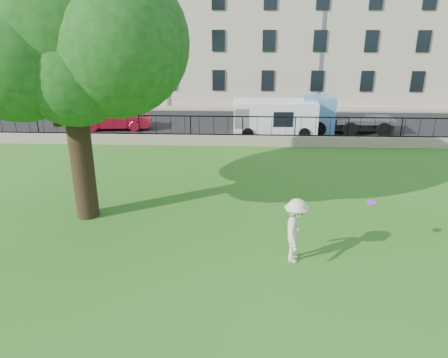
{
  "coord_description": "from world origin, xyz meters",
  "views": [
    {
      "loc": [
        -0.05,
        -12.48,
        7.29
      ],
      "look_at": [
        -0.72,
        3.5,
        1.14
      ],
      "focal_mm": 35.0,
      "sensor_mm": 36.0,
      "label": 1
    }
  ],
  "objects_px": {
    "blue_truck": "(345,115)",
    "tree": "(62,21)",
    "red_sedan": "(116,118)",
    "man": "(296,231)",
    "frisbee": "(371,203)",
    "white_van": "(275,118)"
  },
  "relations": [
    {
      "from": "man",
      "to": "red_sedan",
      "type": "bearing_deg",
      "value": 42.56
    },
    {
      "from": "tree",
      "to": "red_sedan",
      "type": "bearing_deg",
      "value": 100.34
    },
    {
      "from": "red_sedan",
      "to": "man",
      "type": "bearing_deg",
      "value": -152.47
    },
    {
      "from": "tree",
      "to": "man",
      "type": "relative_size",
      "value": 5.08
    },
    {
      "from": "frisbee",
      "to": "blue_truck",
      "type": "bearing_deg",
      "value": 80.62
    },
    {
      "from": "man",
      "to": "red_sedan",
      "type": "height_order",
      "value": "man"
    },
    {
      "from": "blue_truck",
      "to": "tree",
      "type": "bearing_deg",
      "value": -134.02
    },
    {
      "from": "white_van",
      "to": "red_sedan",
      "type": "bearing_deg",
      "value": 171.9
    },
    {
      "from": "red_sedan",
      "to": "blue_truck",
      "type": "relative_size",
      "value": 0.83
    },
    {
      "from": "man",
      "to": "red_sedan",
      "type": "relative_size",
      "value": 0.45
    },
    {
      "from": "frisbee",
      "to": "white_van",
      "type": "xyz_separation_m",
      "value": [
        -2.0,
        14.36,
        -0.69
      ]
    },
    {
      "from": "man",
      "to": "white_van",
      "type": "bearing_deg",
      "value": 9.08
    },
    {
      "from": "blue_truck",
      "to": "man",
      "type": "bearing_deg",
      "value": -106.8
    },
    {
      "from": "blue_truck",
      "to": "red_sedan",
      "type": "bearing_deg",
      "value": 179.51
    },
    {
      "from": "man",
      "to": "white_van",
      "type": "distance_m",
      "value": 14.93
    },
    {
      "from": "tree",
      "to": "frisbee",
      "type": "xyz_separation_m",
      "value": [
        9.98,
        -2.39,
        -5.23
      ]
    },
    {
      "from": "tree",
      "to": "frisbee",
      "type": "relative_size",
      "value": 38.71
    },
    {
      "from": "frisbee",
      "to": "tree",
      "type": "bearing_deg",
      "value": 166.55
    },
    {
      "from": "red_sedan",
      "to": "blue_truck",
      "type": "bearing_deg",
      "value": -95.46
    },
    {
      "from": "tree",
      "to": "blue_truck",
      "type": "relative_size",
      "value": 1.9
    },
    {
      "from": "red_sedan",
      "to": "tree",
      "type": "bearing_deg",
      "value": -174.25
    },
    {
      "from": "tree",
      "to": "white_van",
      "type": "xyz_separation_m",
      "value": [
        7.98,
        11.97,
        -5.92
      ]
    }
  ]
}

